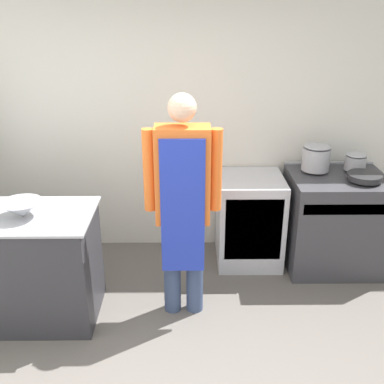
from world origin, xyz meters
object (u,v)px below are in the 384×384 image
(mixing_bowl, at_px, (22,209))
(stove, at_px, (334,221))
(sauce_pot, at_px, (355,161))
(person_cook, at_px, (183,197))
(saute_pan, at_px, (364,177))
(fridge_unit, at_px, (249,220))
(stock_pot, at_px, (316,157))

(mixing_bowl, bearing_deg, stove, 17.10)
(stove, relative_size, sauce_pot, 4.81)
(person_cook, bearing_deg, stove, 26.86)
(mixing_bowl, distance_m, sauce_pot, 3.00)
(stove, relative_size, saute_pan, 3.10)
(person_cook, height_order, mixing_bowl, person_cook)
(fridge_unit, relative_size, stock_pot, 3.43)
(stock_pot, xyz_separation_m, sauce_pot, (0.38, 0.00, -0.04))
(stove, xyz_separation_m, sauce_pot, (0.18, 0.13, 0.57))
(fridge_unit, distance_m, saute_pan, 1.14)
(mixing_bowl, relative_size, sauce_pot, 1.59)
(mixing_bowl, bearing_deg, sauce_pot, 18.51)
(stove, distance_m, stock_pot, 0.66)
(fridge_unit, height_order, sauce_pot, sauce_pot)
(fridge_unit, relative_size, mixing_bowl, 2.82)
(stock_pot, height_order, sauce_pot, stock_pot)
(stock_pot, xyz_separation_m, saute_pan, (0.38, -0.26, -0.10))
(stove, xyz_separation_m, saute_pan, (0.18, -0.13, 0.51))
(saute_pan, relative_size, sauce_pot, 1.55)
(mixing_bowl, bearing_deg, person_cook, 3.97)
(mixing_bowl, bearing_deg, stock_pot, 21.11)
(fridge_unit, relative_size, saute_pan, 2.90)
(stove, distance_m, fridge_unit, 0.81)
(fridge_unit, height_order, mixing_bowl, mixing_bowl)
(mixing_bowl, xyz_separation_m, stock_pot, (2.47, 0.95, 0.09))
(stove, xyz_separation_m, stock_pot, (-0.20, 0.13, 0.61))
(stove, relative_size, person_cook, 0.52)
(fridge_unit, xyz_separation_m, mixing_bowl, (-1.86, -0.91, 0.54))
(person_cook, bearing_deg, stock_pot, 34.70)
(stock_pot, bearing_deg, sauce_pot, 0.00)
(person_cook, distance_m, saute_pan, 1.74)
(stove, bearing_deg, stock_pot, 146.66)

